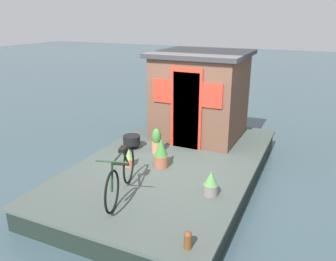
{
  "coord_description": "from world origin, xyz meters",
  "views": [
    {
      "loc": [
        -5.86,
        -2.6,
        3.28
      ],
      "look_at": [
        -0.2,
        0.0,
        1.15
      ],
      "focal_mm": 36.1,
      "sensor_mm": 36.0,
      "label": 1
    }
  ],
  "objects_px": {
    "potted_plant_lavender": "(157,141)",
    "charcoal_grill": "(132,140)",
    "bicycle": "(121,175)",
    "houseboat_cabin": "(201,94)",
    "potted_plant_geranium": "(161,153)",
    "potted_plant_rosemary": "(211,184)",
    "mooring_bollard": "(188,239)",
    "potted_plant_thyme": "(129,157)"
  },
  "relations": [
    {
      "from": "potted_plant_lavender",
      "to": "charcoal_grill",
      "type": "bearing_deg",
      "value": 90.33
    },
    {
      "from": "bicycle",
      "to": "charcoal_grill",
      "type": "relative_size",
      "value": 4.11
    },
    {
      "from": "houseboat_cabin",
      "to": "potted_plant_geranium",
      "type": "relative_size",
      "value": 3.6
    },
    {
      "from": "potted_plant_rosemary",
      "to": "potted_plant_lavender",
      "type": "relative_size",
      "value": 0.77
    },
    {
      "from": "potted_plant_rosemary",
      "to": "mooring_bollard",
      "type": "xyz_separation_m",
      "value": [
        -1.43,
        -0.16,
        -0.07
      ]
    },
    {
      "from": "bicycle",
      "to": "potted_plant_rosemary",
      "type": "xyz_separation_m",
      "value": [
        0.63,
        -1.33,
        -0.17
      ]
    },
    {
      "from": "potted_plant_lavender",
      "to": "houseboat_cabin",
      "type": "bearing_deg",
      "value": -17.33
    },
    {
      "from": "charcoal_grill",
      "to": "potted_plant_lavender",
      "type": "bearing_deg",
      "value": -89.67
    },
    {
      "from": "houseboat_cabin",
      "to": "bicycle",
      "type": "xyz_separation_m",
      "value": [
        -3.37,
        0.16,
        -0.66
      ]
    },
    {
      "from": "potted_plant_thyme",
      "to": "potted_plant_lavender",
      "type": "xyz_separation_m",
      "value": [
        0.85,
        -0.2,
        0.07
      ]
    },
    {
      "from": "potted_plant_thyme",
      "to": "potted_plant_lavender",
      "type": "height_order",
      "value": "potted_plant_lavender"
    },
    {
      "from": "houseboat_cabin",
      "to": "potted_plant_thyme",
      "type": "bearing_deg",
      "value": 164.22
    },
    {
      "from": "potted_plant_lavender",
      "to": "charcoal_grill",
      "type": "distance_m",
      "value": 0.63
    },
    {
      "from": "houseboat_cabin",
      "to": "potted_plant_lavender",
      "type": "bearing_deg",
      "value": 162.67
    },
    {
      "from": "potted_plant_thyme",
      "to": "mooring_bollard",
      "type": "height_order",
      "value": "potted_plant_thyme"
    },
    {
      "from": "houseboat_cabin",
      "to": "mooring_bollard",
      "type": "bearing_deg",
      "value": -162.37
    },
    {
      "from": "potted_plant_geranium",
      "to": "mooring_bollard",
      "type": "bearing_deg",
      "value": -146.35
    },
    {
      "from": "potted_plant_geranium",
      "to": "charcoal_grill",
      "type": "height_order",
      "value": "potted_plant_geranium"
    },
    {
      "from": "potted_plant_thyme",
      "to": "charcoal_grill",
      "type": "relative_size",
      "value": 1.06
    },
    {
      "from": "bicycle",
      "to": "mooring_bollard",
      "type": "distance_m",
      "value": 1.7
    },
    {
      "from": "potted_plant_geranium",
      "to": "charcoal_grill",
      "type": "xyz_separation_m",
      "value": [
        0.6,
        1.02,
        -0.09
      ]
    },
    {
      "from": "potted_plant_geranium",
      "to": "charcoal_grill",
      "type": "distance_m",
      "value": 1.19
    },
    {
      "from": "potted_plant_rosemary",
      "to": "mooring_bollard",
      "type": "bearing_deg",
      "value": -173.67
    },
    {
      "from": "potted_plant_rosemary",
      "to": "mooring_bollard",
      "type": "height_order",
      "value": "potted_plant_rosemary"
    },
    {
      "from": "houseboat_cabin",
      "to": "potted_plant_lavender",
      "type": "relative_size",
      "value": 3.88
    },
    {
      "from": "bicycle",
      "to": "potted_plant_thyme",
      "type": "distance_m",
      "value": 1.17
    },
    {
      "from": "bicycle",
      "to": "potted_plant_rosemary",
      "type": "relative_size",
      "value": 3.7
    },
    {
      "from": "potted_plant_thyme",
      "to": "potted_plant_lavender",
      "type": "relative_size",
      "value": 0.74
    },
    {
      "from": "mooring_bollard",
      "to": "potted_plant_rosemary",
      "type": "bearing_deg",
      "value": 6.33
    },
    {
      "from": "potted_plant_rosemary",
      "to": "potted_plant_thyme",
      "type": "height_order",
      "value": "potted_plant_rosemary"
    },
    {
      "from": "houseboat_cabin",
      "to": "bicycle",
      "type": "bearing_deg",
      "value": 177.21
    },
    {
      "from": "potted_plant_geranium",
      "to": "mooring_bollard",
      "type": "xyz_separation_m",
      "value": [
        -2.08,
        -1.38,
        -0.15
      ]
    },
    {
      "from": "charcoal_grill",
      "to": "mooring_bollard",
      "type": "relative_size",
      "value": 1.54
    },
    {
      "from": "bicycle",
      "to": "charcoal_grill",
      "type": "height_order",
      "value": "bicycle"
    },
    {
      "from": "charcoal_grill",
      "to": "mooring_bollard",
      "type": "distance_m",
      "value": 3.6
    },
    {
      "from": "houseboat_cabin",
      "to": "potted_plant_geranium",
      "type": "xyz_separation_m",
      "value": [
        -2.09,
        0.06,
        -0.75
      ]
    },
    {
      "from": "charcoal_grill",
      "to": "mooring_bollard",
      "type": "height_order",
      "value": "charcoal_grill"
    },
    {
      "from": "mooring_bollard",
      "to": "potted_plant_lavender",
      "type": "bearing_deg",
      "value": 33.61
    },
    {
      "from": "potted_plant_rosemary",
      "to": "charcoal_grill",
      "type": "relative_size",
      "value": 1.11
    },
    {
      "from": "bicycle",
      "to": "potted_plant_lavender",
      "type": "height_order",
      "value": "bicycle"
    },
    {
      "from": "potted_plant_rosemary",
      "to": "potted_plant_thyme",
      "type": "bearing_deg",
      "value": 77.32
    },
    {
      "from": "potted_plant_lavender",
      "to": "mooring_bollard",
      "type": "distance_m",
      "value": 3.23
    }
  ]
}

